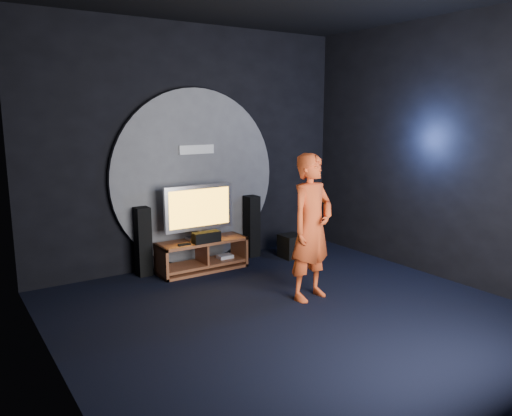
{
  "coord_description": "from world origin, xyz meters",
  "views": [
    {
      "loc": [
        -3.27,
        -4.18,
        2.25
      ],
      "look_at": [
        0.16,
        1.05,
        1.05
      ],
      "focal_mm": 35.0,
      "sensor_mm": 36.0,
      "label": 1
    }
  ],
  "objects_px": {
    "tv": "(199,210)",
    "subwoofer": "(291,246)",
    "tower_speaker_right": "(252,226)",
    "tower_speaker_left": "(143,241)",
    "player": "(312,227)",
    "media_console": "(203,257)"
  },
  "relations": [
    {
      "from": "media_console",
      "to": "tv",
      "type": "relative_size",
      "value": 1.23
    },
    {
      "from": "tower_speaker_left",
      "to": "tower_speaker_right",
      "type": "distance_m",
      "value": 1.78
    },
    {
      "from": "tv",
      "to": "subwoofer",
      "type": "xyz_separation_m",
      "value": [
        1.48,
        -0.25,
        -0.7
      ]
    },
    {
      "from": "media_console",
      "to": "player",
      "type": "xyz_separation_m",
      "value": [
        0.61,
        -1.7,
        0.69
      ]
    },
    {
      "from": "tower_speaker_left",
      "to": "tower_speaker_right",
      "type": "height_order",
      "value": "same"
    },
    {
      "from": "media_console",
      "to": "tower_speaker_left",
      "type": "relative_size",
      "value": 1.34
    },
    {
      "from": "player",
      "to": "media_console",
      "type": "bearing_deg",
      "value": 99.09
    },
    {
      "from": "tower_speaker_right",
      "to": "player",
      "type": "xyz_separation_m",
      "value": [
        -0.39,
        -1.93,
        0.41
      ]
    },
    {
      "from": "tv",
      "to": "tower_speaker_right",
      "type": "distance_m",
      "value": 1.09
    },
    {
      "from": "tower_speaker_left",
      "to": "tower_speaker_right",
      "type": "relative_size",
      "value": 1.0
    },
    {
      "from": "tower_speaker_right",
      "to": "player",
      "type": "distance_m",
      "value": 2.01
    },
    {
      "from": "tv",
      "to": "tower_speaker_right",
      "type": "relative_size",
      "value": 1.09
    },
    {
      "from": "tower_speaker_left",
      "to": "player",
      "type": "distance_m",
      "value": 2.44
    },
    {
      "from": "player",
      "to": "subwoofer",
      "type": "bearing_deg",
      "value": 49.85
    },
    {
      "from": "tower_speaker_right",
      "to": "tv",
      "type": "bearing_deg",
      "value": -170.8
    },
    {
      "from": "tv",
      "to": "subwoofer",
      "type": "relative_size",
      "value": 2.9
    },
    {
      "from": "tower_speaker_right",
      "to": "subwoofer",
      "type": "xyz_separation_m",
      "value": [
        0.48,
        -0.41,
        -0.3
      ]
    },
    {
      "from": "tower_speaker_left",
      "to": "tower_speaker_right",
      "type": "xyz_separation_m",
      "value": [
        1.78,
        -0.03,
        0.0
      ]
    },
    {
      "from": "subwoofer",
      "to": "player",
      "type": "height_order",
      "value": "player"
    },
    {
      "from": "tower_speaker_left",
      "to": "tower_speaker_right",
      "type": "bearing_deg",
      "value": -1.04
    },
    {
      "from": "tv",
      "to": "media_console",
      "type": "bearing_deg",
      "value": -83.64
    },
    {
      "from": "media_console",
      "to": "tower_speaker_right",
      "type": "xyz_separation_m",
      "value": [
        0.99,
        0.23,
        0.29
      ]
    }
  ]
}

